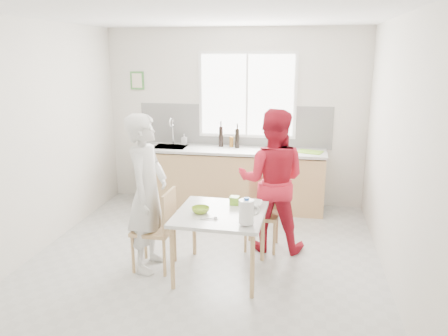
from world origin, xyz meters
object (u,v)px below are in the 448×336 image
Objects in this scene: milk_jug at (247,211)px; wine_bottle_b at (237,138)px; chair_left at (159,226)px; bowl_white at (252,204)px; bowl_green at (201,210)px; dining_table at (220,219)px; wine_bottle_a at (221,136)px; chair_far at (263,209)px; person_white at (147,193)px; person_red at (272,181)px.

milk_jug is 2.56m from wine_bottle_b.
chair_left reaches higher than bowl_white.
bowl_green is 0.58m from milk_jug.
milk_jug reaches higher than chair_left.
dining_table is 2.95× the size of wine_bottle_a.
chair_far is at bearing 65.08° from dining_table.
milk_jug is at bearing -25.38° from bowl_green.
bowl_white is at bearing -95.05° from chair_far.
milk_jug is at bearing -103.95° from person_white.
person_red is at bearing 82.92° from milk_jug.
person_red is 1.07m from bowl_green.
person_white reaches higher than dining_table.
milk_jug reaches higher than chair_far.
person_white reaches higher than milk_jug.
dining_table is 0.40m from bowl_white.
bowl_white reaches higher than dining_table.
person_red reaches higher than bowl_white.
bowl_white is at bearing 92.59° from milk_jug.
chair_left is 3.00× the size of wine_bottle_b.
wine_bottle_b reaches higher than dining_table.
person_red is 1.60m from wine_bottle_b.
wine_bottle_b is (0.64, 2.20, 0.21)m from person_white.
chair_left is 1.04× the size of chair_far.
wine_bottle_b is (0.26, -0.05, -0.01)m from wine_bottle_a.
dining_table is 0.55× the size of person_red.
person_white is 2.30m from wine_bottle_b.
bowl_green is 2.35m from wine_bottle_a.
person_white is 6.66× the size of milk_jug.
bowl_white is at bearing 29.27° from bowl_green.
bowl_white is (0.31, 0.24, 0.10)m from dining_table.
bowl_green is at bearing -84.59° from wine_bottle_a.
person_red reaches higher than chair_far.
chair_left is at bearing 178.31° from dining_table.
person_red is at bearing -58.17° from person_white.
person_white is 1.16m from milk_jug.
wine_bottle_b is (0.04, 2.26, 0.33)m from bowl_green.
person_white is at bearing -168.92° from bowl_white.
wine_bottle_a is (-0.42, 2.27, 0.45)m from dining_table.
bowl_green is at bearing -122.43° from chair_far.
wine_bottle_a is (-0.90, 1.50, 0.22)m from person_red.
person_white reaches higher than bowl_green.
milk_jug is at bearing -42.52° from dining_table.
wine_bottle_a reaches higher than wine_bottle_b.
wine_bottle_a is at bearing 107.73° from milk_jug.
person_white is at bearing 166.05° from milk_jug.
dining_table is at bearing -141.89° from bowl_white.
bowl_green is at bearing 156.31° from milk_jug.
person_red is at bearing 50.04° from bowl_green.
chair_far reaches higher than bowl_green.
chair_left is 1.43m from person_red.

